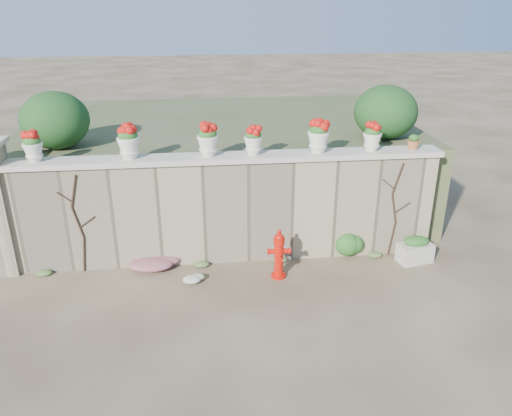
{
  "coord_description": "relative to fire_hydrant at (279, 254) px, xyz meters",
  "views": [
    {
      "loc": [
        -0.41,
        -6.89,
        4.72
      ],
      "look_at": [
        0.52,
        1.4,
        1.21
      ],
      "focal_mm": 35.0,
      "sensor_mm": 36.0,
      "label": 1
    }
  ],
  "objects": [
    {
      "name": "stone_wall",
      "position": [
        -0.89,
        0.84,
        0.52
      ],
      "size": [
        8.0,
        0.4,
        2.0
      ],
      "primitive_type": "cube",
      "color": "gray",
      "rests_on": "ground"
    },
    {
      "name": "raised_fill",
      "position": [
        -0.89,
        4.04,
        0.52
      ],
      "size": [
        9.0,
        6.0,
        2.0
      ],
      "primitive_type": "cube",
      "color": "#384C23",
      "rests_on": "ground"
    },
    {
      "name": "vine_right",
      "position": [
        2.34,
        0.62,
        0.51
      ],
      "size": [
        0.6,
        0.04,
        1.91
      ],
      "color": "black",
      "rests_on": "ground"
    },
    {
      "name": "urn_pot_1",
      "position": [
        -2.57,
        0.84,
        1.93
      ],
      "size": [
        0.39,
        0.39,
        0.62
      ],
      "color": "silver",
      "rests_on": "wall_cap"
    },
    {
      "name": "ground",
      "position": [
        -0.89,
        -0.96,
        -0.48
      ],
      "size": [
        80.0,
        80.0,
        0.0
      ],
      "primitive_type": "plane",
      "color": "#463623",
      "rests_on": "ground"
    },
    {
      "name": "urn_pot_3",
      "position": [
        -0.37,
        0.84,
        1.88
      ],
      "size": [
        0.34,
        0.34,
        0.53
      ],
      "color": "silver",
      "rests_on": "wall_cap"
    },
    {
      "name": "urn_pot_0",
      "position": [
        -4.19,
        0.84,
        1.88
      ],
      "size": [
        0.34,
        0.34,
        0.53
      ],
      "color": "silver",
      "rests_on": "wall_cap"
    },
    {
      "name": "planter_box",
      "position": [
        2.71,
        0.29,
        -0.23
      ],
      "size": [
        0.7,
        0.5,
        0.53
      ],
      "rotation": [
        0.0,
        0.0,
        0.22
      ],
      "color": "beige",
      "rests_on": "ground"
    },
    {
      "name": "back_shrub_left",
      "position": [
        -4.09,
        2.04,
        2.07
      ],
      "size": [
        1.3,
        1.3,
        1.1
      ],
      "primitive_type": "ellipsoid",
      "color": "#143814",
      "rests_on": "raised_fill"
    },
    {
      "name": "white_flowers",
      "position": [
        -1.5,
        0.01,
        -0.39
      ],
      "size": [
        0.49,
        0.39,
        0.18
      ],
      "primitive_type": "ellipsoid",
      "color": "white",
      "rests_on": "ground"
    },
    {
      "name": "terracotta_pot",
      "position": [
        2.65,
        0.84,
        1.75
      ],
      "size": [
        0.23,
        0.23,
        0.27
      ],
      "color": "#AE6135",
      "rests_on": "wall_cap"
    },
    {
      "name": "urn_pot_4",
      "position": [
        0.82,
        0.84,
        1.93
      ],
      "size": [
        0.39,
        0.39,
        0.62
      ],
      "color": "silver",
      "rests_on": "wall_cap"
    },
    {
      "name": "fire_hydrant",
      "position": [
        0.0,
        0.0,
        0.0
      ],
      "size": [
        0.41,
        0.29,
        0.95
      ],
      "rotation": [
        0.0,
        0.0,
        -0.03
      ],
      "color": "red",
      "rests_on": "ground"
    },
    {
      "name": "back_shrub_right",
      "position": [
        2.51,
        2.04,
        2.07
      ],
      "size": [
        1.3,
        1.3,
        1.1
      ],
      "primitive_type": "ellipsoid",
      "color": "#143814",
      "rests_on": "raised_fill"
    },
    {
      "name": "urn_pot_2",
      "position": [
        -1.19,
        0.84,
        1.92
      ],
      "size": [
        0.38,
        0.38,
        0.6
      ],
      "color": "silver",
      "rests_on": "wall_cap"
    },
    {
      "name": "green_shrub",
      "position": [
        1.49,
        0.56,
        -0.18
      ],
      "size": [
        0.63,
        0.56,
        0.59
      ],
      "primitive_type": "ellipsoid",
      "color": "#1E5119",
      "rests_on": "ground"
    },
    {
      "name": "magenta_clump",
      "position": [
        -2.25,
        0.59,
        -0.34
      ],
      "size": [
        1.01,
        0.67,
        0.27
      ],
      "primitive_type": "ellipsoid",
      "color": "#C92876",
      "rests_on": "ground"
    },
    {
      "name": "urn_pot_5",
      "position": [
        1.84,
        0.84,
        1.88
      ],
      "size": [
        0.34,
        0.34,
        0.53
      ],
      "color": "silver",
      "rests_on": "wall_cap"
    },
    {
      "name": "wall_cap",
      "position": [
        -0.89,
        0.84,
        1.57
      ],
      "size": [
        8.1,
        0.52,
        0.1
      ],
      "primitive_type": "cube",
      "color": "beige",
      "rests_on": "stone_wall"
    },
    {
      "name": "vine_left",
      "position": [
        -3.56,
        0.62,
        0.51
      ],
      "size": [
        0.6,
        0.04,
        1.91
      ],
      "color": "black",
      "rests_on": "ground"
    }
  ]
}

